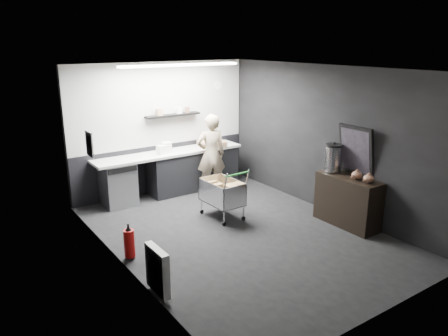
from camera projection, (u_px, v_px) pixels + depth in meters
floor at (239, 233)px, 7.32m from camera, size 5.50×5.50×0.00m
ceiling at (241, 69)px, 6.55m from camera, size 5.50×5.50×0.00m
wall_back at (162, 128)px, 9.11m from camera, size 5.50×0.00×5.50m
wall_front at (390, 208)px, 4.76m from camera, size 5.50×0.00×5.50m
wall_left at (120, 177)px, 5.85m from camera, size 0.00×5.50×5.50m
wall_right at (327, 140)px, 8.02m from camera, size 0.00×5.50×5.50m
kitchen_wall_panel at (161, 104)px, 8.95m from camera, size 3.95×0.02×1.70m
dado_panel at (164, 167)px, 9.33m from camera, size 3.95×0.02×1.00m
floating_shelf at (173, 115)px, 9.04m from camera, size 1.20×0.22×0.04m
wall_clock at (218, 85)px, 9.62m from camera, size 0.20×0.03×0.20m
poster at (89, 144)px, 6.83m from camera, size 0.02×0.30×0.40m
poster_red_band at (89, 140)px, 6.81m from camera, size 0.02×0.22×0.10m
radiator at (157, 270)px, 5.45m from camera, size 0.10×0.50×0.60m
ceiling_strip at (181, 65)px, 8.03m from camera, size 2.40×0.20×0.04m
prep_counter at (176, 171)px, 9.17m from camera, size 3.20×0.61×0.90m
person at (211, 154)px, 9.03m from camera, size 0.70×0.55×1.68m
shopping_cart at (222, 194)px, 7.87m from camera, size 0.53×0.87×0.94m
sideboard at (347, 194)px, 7.54m from camera, size 0.49×1.16×1.74m
fire_extinguisher at (129, 242)px, 6.42m from camera, size 0.16×0.16×0.53m
cardboard_box at (212, 144)px, 9.46m from camera, size 0.63×0.53×0.11m
pink_tub at (167, 147)px, 8.91m from camera, size 0.21×0.21×0.21m
white_container at (162, 150)px, 8.81m from camera, size 0.23×0.19×0.18m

